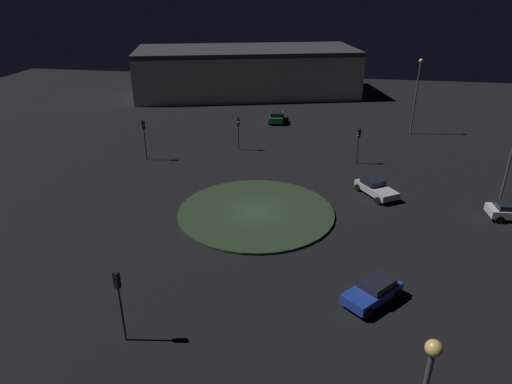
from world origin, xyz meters
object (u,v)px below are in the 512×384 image
object	(u,v)px
car_silver	(376,188)
car_blue	(373,291)
traffic_light_south	(238,127)
traffic_light_southeast	(144,132)
store_building	(247,72)
streetlamp_southwest	(417,89)
traffic_light_southwest	(358,139)
car_green	(276,116)
traffic_light_north	(119,293)

from	to	relation	value
car_silver	car_blue	xyz separation A→B (m)	(1.26, 15.28, 0.03)
traffic_light_south	traffic_light_southeast	bearing A→B (deg)	-79.55
car_silver	store_building	world-z (taller)	store_building
car_silver	streetlamp_southwest	bearing A→B (deg)	129.90
car_blue	streetlamp_southwest	distance (m)	35.40
traffic_light_southwest	traffic_light_south	world-z (taller)	traffic_light_southwest
car_green	traffic_light_north	world-z (taller)	traffic_light_north
car_blue	streetlamp_southwest	size ratio (longest dim) A/B	0.44
car_blue	traffic_light_southwest	size ratio (longest dim) A/B	1.06
traffic_light_south	store_building	size ratio (longest dim) A/B	0.10
car_blue	traffic_light_southwest	world-z (taller)	traffic_light_southwest
car_green	traffic_light_southeast	size ratio (longest dim) A/B	1.03
traffic_light_southwest	traffic_light_north	xyz separation A→B (m)	(13.06, 28.25, 0.34)
car_green	traffic_light_south	size ratio (longest dim) A/B	1.19
car_blue	traffic_light_southeast	xyz separation A→B (m)	(22.24, -20.31, 2.35)
traffic_light_southeast	store_building	size ratio (longest dim) A/B	0.11
car_silver	traffic_light_southwest	xyz separation A→B (m)	(1.39, -7.54, 2.01)
car_silver	traffic_light_southwest	bearing A→B (deg)	157.00
car_silver	traffic_light_southeast	size ratio (longest dim) A/B	1.02
traffic_light_southeast	store_building	distance (m)	32.98
traffic_light_southwest	streetlamp_southwest	distance (m)	13.86
car_blue	traffic_light_south	distance (m)	28.27
car_green	streetlamp_southwest	size ratio (longest dim) A/B	0.49
car_silver	traffic_light_north	size ratio (longest dim) A/B	1.03
car_green	traffic_light_southwest	bearing A→B (deg)	-149.86
car_green	traffic_light_south	xyz separation A→B (m)	(2.82, 12.01, 1.90)
car_blue	streetlamp_southwest	world-z (taller)	streetlamp_southwest
car_silver	streetlamp_southwest	world-z (taller)	streetlamp_southwest
traffic_light_north	traffic_light_southeast	bearing A→B (deg)	35.54
car_blue	car_silver	bearing A→B (deg)	-143.45
traffic_light_southeast	traffic_light_north	distance (m)	27.28
traffic_light_southwest	traffic_light_north	size ratio (longest dim) A/B	0.88
traffic_light_south	streetlamp_southwest	bearing A→B (deg)	98.48
traffic_light_southeast	store_building	bearing A→B (deg)	118.55
car_green	traffic_light_north	distance (m)	42.56
traffic_light_southwest	traffic_light_southeast	xyz separation A→B (m)	(22.11, 2.51, 0.37)
store_building	car_blue	bearing A→B (deg)	92.63
car_silver	streetlamp_southwest	distance (m)	20.51
traffic_light_south	streetlamp_southwest	distance (m)	22.39
car_green	streetlamp_southwest	world-z (taller)	streetlamp_southwest
streetlamp_southwest	car_green	bearing A→B (deg)	-8.58
car_blue	traffic_light_south	world-z (taller)	traffic_light_south
car_silver	car_blue	size ratio (longest dim) A/B	1.10
traffic_light_southeast	traffic_light_south	bearing A→B (deg)	64.17
car_silver	traffic_light_north	bearing A→B (deg)	-68.37
car_silver	traffic_light_southeast	bearing A→B (deg)	-135.53
car_blue	traffic_light_south	bearing A→B (deg)	-110.97
car_green	store_building	world-z (taller)	store_building
traffic_light_southeast	streetlamp_southwest	xyz separation A→B (m)	(-29.20, -14.06, 2.53)
car_silver	traffic_light_south	xyz separation A→B (m)	(14.40, -9.67, 1.98)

